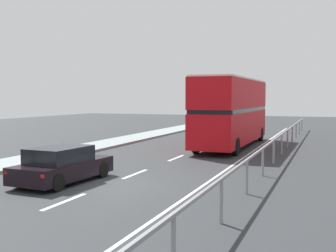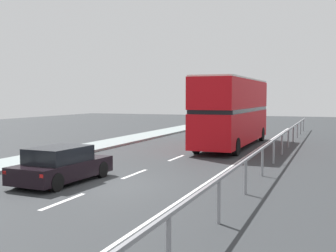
# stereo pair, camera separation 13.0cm
# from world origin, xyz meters

# --- Properties ---
(ground_plane) EXTENTS (75.45, 120.00, 0.10)m
(ground_plane) POSITION_xyz_m (0.00, 0.00, -0.05)
(ground_plane) COLOR #2D3033
(lane_paint_markings) EXTENTS (3.47, 46.00, 0.01)m
(lane_paint_markings) POSITION_xyz_m (2.09, 8.36, 0.00)
(lane_paint_markings) COLOR silver
(lane_paint_markings) RESTS_ON ground
(bridge_side_railing) EXTENTS (0.10, 42.00, 1.19)m
(bridge_side_railing) POSITION_xyz_m (5.06, 9.00, 0.95)
(bridge_side_railing) COLOR gray
(bridge_side_railing) RESTS_ON ground
(double_decker_bus_red) EXTENTS (2.65, 11.43, 4.42)m
(double_decker_bus_red) POSITION_xyz_m (1.63, 13.48, 2.37)
(double_decker_bus_red) COLOR red
(double_decker_bus_red) RESTS_ON ground
(hatchback_car_near) EXTENTS (2.06, 4.29, 1.37)m
(hatchback_car_near) POSITION_xyz_m (-1.81, -0.33, 0.66)
(hatchback_car_near) COLOR black
(hatchback_car_near) RESTS_ON ground
(sedan_car_ahead) EXTENTS (1.94, 4.48, 1.37)m
(sedan_car_ahead) POSITION_xyz_m (-1.45, 18.90, 0.66)
(sedan_car_ahead) COLOR gray
(sedan_car_ahead) RESTS_ON ground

